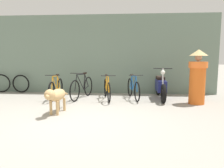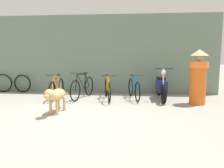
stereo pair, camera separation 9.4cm
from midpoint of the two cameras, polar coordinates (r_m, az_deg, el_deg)
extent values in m
plane|color=#9E998E|center=(4.98, -9.82, -9.47)|extent=(60.00, 60.00, 0.00)
cube|color=slate|center=(8.39, -3.68, 7.69)|extent=(8.74, 0.20, 2.94)
torus|color=black|center=(7.05, -15.88, -1.96)|extent=(0.09, 0.64, 0.64)
torus|color=black|center=(8.00, -13.77, -0.78)|extent=(0.09, 0.64, 0.64)
cylinder|color=orange|center=(7.39, -15.05, 0.11)|extent=(0.06, 0.50, 0.53)
cylinder|color=orange|center=(7.67, -14.45, 0.28)|extent=(0.04, 0.13, 0.48)
cylinder|color=orange|center=(7.41, -15.01, 1.99)|extent=(0.06, 0.58, 0.06)
cylinder|color=orange|center=(7.83, -14.12, -1.15)|extent=(0.05, 0.38, 0.08)
cylinder|color=orange|center=(7.84, -14.08, 0.62)|extent=(0.05, 0.30, 0.44)
cylinder|color=orange|center=(7.09, -15.77, -0.03)|extent=(0.04, 0.18, 0.47)
cube|color=black|center=(7.69, -14.41, 2.31)|extent=(0.08, 0.18, 0.05)
cylinder|color=black|center=(7.13, -15.67, 2.21)|extent=(0.46, 0.05, 0.02)
torus|color=black|center=(6.91, -10.06, -1.78)|extent=(0.18, 0.68, 0.68)
torus|color=black|center=(7.86, -6.55, -0.58)|extent=(0.18, 0.68, 0.68)
cylinder|color=black|center=(7.24, -8.63, 0.46)|extent=(0.14, 0.52, 0.57)
cylinder|color=black|center=(7.52, -7.62, 0.61)|extent=(0.06, 0.14, 0.52)
cylinder|color=black|center=(7.26, -8.49, 2.52)|extent=(0.16, 0.60, 0.06)
cylinder|color=black|center=(7.68, -7.14, -0.97)|extent=(0.11, 0.40, 0.08)
cylinder|color=black|center=(7.70, -7.01, 0.97)|extent=(0.09, 0.31, 0.48)
cylinder|color=black|center=(6.94, -9.81, 0.34)|extent=(0.07, 0.19, 0.50)
cube|color=black|center=(7.54, -7.49, 2.81)|extent=(0.11, 0.19, 0.05)
cylinder|color=black|center=(6.98, -9.57, 2.76)|extent=(0.45, 0.12, 0.02)
torus|color=black|center=(6.62, -1.22, -2.28)|extent=(0.18, 0.63, 0.64)
torus|color=black|center=(7.66, -2.07, -0.93)|extent=(0.18, 0.63, 0.64)
cylinder|color=orange|center=(6.99, -1.58, -0.03)|extent=(0.14, 0.52, 0.53)
cylinder|color=orange|center=(7.29, -1.82, 0.16)|extent=(0.06, 0.14, 0.48)
cylinder|color=orange|center=(7.02, -1.63, 1.95)|extent=(0.16, 0.60, 0.06)
cylinder|color=orange|center=(7.47, -1.92, -1.33)|extent=(0.11, 0.40, 0.08)
cylinder|color=orange|center=(7.49, -1.97, 0.53)|extent=(0.09, 0.31, 0.45)
cylinder|color=orange|center=(6.66, -1.29, -0.21)|extent=(0.07, 0.19, 0.47)
cube|color=black|center=(7.32, -1.87, 2.30)|extent=(0.11, 0.19, 0.05)
cylinder|color=black|center=(6.71, -1.37, 2.18)|extent=(0.45, 0.12, 0.02)
torus|color=black|center=(6.82, 6.18, -2.03)|extent=(0.19, 0.63, 0.64)
torus|color=black|center=(7.76, 4.36, -0.84)|extent=(0.19, 0.63, 0.64)
cylinder|color=#1959A5|center=(7.15, 5.44, 0.10)|extent=(0.14, 0.48, 0.53)
cylinder|color=#1959A5|center=(7.43, 4.92, 0.26)|extent=(0.06, 0.13, 0.48)
cylinder|color=#1959A5|center=(7.18, 5.37, 2.04)|extent=(0.16, 0.56, 0.06)
cylinder|color=#1959A5|center=(7.59, 4.66, -1.22)|extent=(0.11, 0.37, 0.08)
cylinder|color=#1959A5|center=(7.60, 4.60, 0.61)|extent=(0.09, 0.29, 0.44)
cylinder|color=#1959A5|center=(6.86, 6.05, -0.03)|extent=(0.07, 0.18, 0.47)
cube|color=black|center=(7.45, 4.85, 2.35)|extent=(0.11, 0.19, 0.05)
cylinder|color=black|center=(6.90, 5.93, 2.27)|extent=(0.45, 0.13, 0.02)
torus|color=black|center=(6.73, 12.92, -2.50)|extent=(0.12, 0.59, 0.59)
torus|color=black|center=(8.07, 11.65, -0.81)|extent=(0.12, 0.59, 0.59)
cube|color=navy|center=(7.38, 12.26, -0.34)|extent=(0.29, 0.94, 0.36)
cube|color=black|center=(7.52, 12.16, 1.56)|extent=(0.25, 0.60, 0.10)
cylinder|color=silver|center=(6.92, 12.75, 1.55)|extent=(0.05, 0.15, 0.59)
cylinder|color=silver|center=(6.82, 12.82, -1.69)|extent=(0.04, 0.23, 0.19)
cylinder|color=black|center=(6.95, 12.76, 3.97)|extent=(0.58, 0.03, 0.03)
sphere|color=silver|center=(6.92, 12.77, 2.96)|extent=(0.14, 0.14, 0.14)
ellipsoid|color=tan|center=(5.66, -14.51, -2.79)|extent=(0.36, 0.75, 0.30)
cylinder|color=tan|center=(5.48, -14.57, -6.17)|extent=(0.07, 0.07, 0.34)
cylinder|color=tan|center=(5.55, -16.14, -6.05)|extent=(0.07, 0.07, 0.34)
cylinder|color=tan|center=(5.88, -12.79, -5.17)|extent=(0.07, 0.07, 0.34)
cylinder|color=tan|center=(5.95, -14.27, -5.08)|extent=(0.07, 0.07, 0.34)
sphere|color=tan|center=(5.25, -16.45, -2.72)|extent=(0.28, 0.28, 0.26)
ellipsoid|color=tan|center=(5.16, -16.97, -3.14)|extent=(0.11, 0.15, 0.10)
cylinder|color=tan|center=(6.11, -12.63, -2.26)|extent=(0.07, 0.31, 0.16)
cylinder|color=orange|center=(6.93, 21.01, 0.25)|extent=(0.55, 0.55, 1.26)
cylinder|color=orange|center=(6.88, 21.22, 4.70)|extent=(0.65, 0.65, 0.18)
sphere|color=tan|center=(6.88, 21.30, 6.44)|extent=(0.24, 0.24, 0.20)
cone|color=tan|center=(6.88, 21.36, 7.67)|extent=(0.64, 0.64, 0.18)
torus|color=black|center=(9.56, -27.22, 0.17)|extent=(0.71, 0.14, 0.71)
torus|color=black|center=(9.16, -22.98, 0.08)|extent=(0.70, 0.10, 0.70)
camera|label=1|loc=(0.05, -90.44, -0.06)|focal=35.00mm
camera|label=2|loc=(0.05, 89.56, 0.06)|focal=35.00mm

